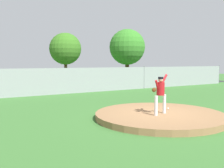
% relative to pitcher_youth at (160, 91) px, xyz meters
% --- Properties ---
extents(ground_plane, '(80.00, 80.00, 0.00)m').
position_rel_pitcher_youth_xyz_m(ground_plane, '(0.20, 6.24, -1.19)').
color(ground_plane, '#386B2D').
extents(asphalt_strip, '(44.00, 7.00, 0.01)m').
position_rel_pitcher_youth_xyz_m(asphalt_strip, '(0.20, 14.74, -1.19)').
color(asphalt_strip, '#2B2B2D').
rests_on(asphalt_strip, ground_plane).
extents(pitchers_mound, '(5.42, 5.42, 0.24)m').
position_rel_pitcher_youth_xyz_m(pitchers_mound, '(0.20, 0.24, -1.07)').
color(pitchers_mound, olive).
rests_on(pitchers_mound, ground_plane).
extents(pitcher_youth, '(0.80, 0.32, 1.64)m').
position_rel_pitcher_youth_xyz_m(pitcher_youth, '(0.00, 0.00, 0.00)').
color(pitcher_youth, silver).
rests_on(pitcher_youth, pitchers_mound).
extents(baseball, '(0.07, 0.07, 0.07)m').
position_rel_pitcher_youth_xyz_m(baseball, '(1.09, 0.66, -0.91)').
color(baseball, white).
rests_on(baseball, pitchers_mound).
extents(chainlink_fence, '(35.93, 0.07, 2.05)m').
position_rel_pitcher_youth_xyz_m(chainlink_fence, '(0.20, 10.24, -0.22)').
color(chainlink_fence, gray).
rests_on(chainlink_fence, ground_plane).
extents(parked_car_navy, '(1.97, 4.13, 1.69)m').
position_rel_pitcher_youth_xyz_m(parked_car_navy, '(7.26, 14.53, -0.39)').
color(parked_car_navy, '#161E4C').
rests_on(parked_car_navy, ground_plane).
extents(tree_tall_centre, '(3.97, 3.97, 6.06)m').
position_rel_pitcher_youth_xyz_m(tree_tall_centre, '(4.61, 22.50, 2.86)').
color(tree_tall_centre, '#4C331E').
rests_on(tree_tall_centre, ground_plane).
extents(tree_leaning_west, '(5.04, 5.04, 7.05)m').
position_rel_pitcher_youth_xyz_m(tree_leaning_west, '(13.57, 21.83, 3.32)').
color(tree_leaning_west, '#4C331E').
rests_on(tree_leaning_west, ground_plane).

